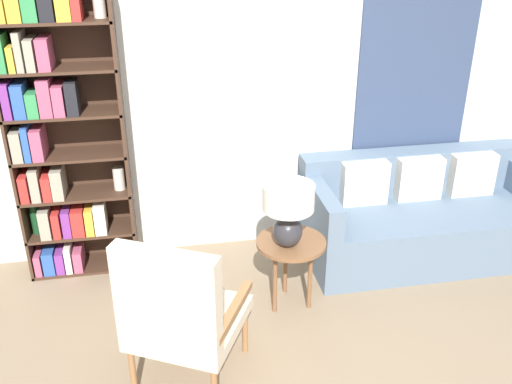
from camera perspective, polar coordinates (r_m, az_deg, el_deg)
name	(u,v)px	position (r m, az deg, el deg)	size (l,w,h in m)	color
wall_back	(233,81)	(4.27, -2.36, 11.07)	(6.40, 0.08, 2.70)	silver
bookshelf	(55,132)	(4.18, -19.43, 5.64)	(0.78, 0.30, 2.16)	#422B1E
armchair	(179,312)	(3.15, -7.73, -11.76)	(0.78, 0.79, 0.98)	olive
couch	(420,217)	(4.68, 16.11, -2.38)	(1.82, 0.82, 0.77)	slate
side_table	(291,249)	(3.82, 3.51, -5.69)	(0.47, 0.47, 0.50)	brown
table_lamp	(288,208)	(3.61, 3.24, -1.57)	(0.33, 0.33, 0.43)	#2D2D33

